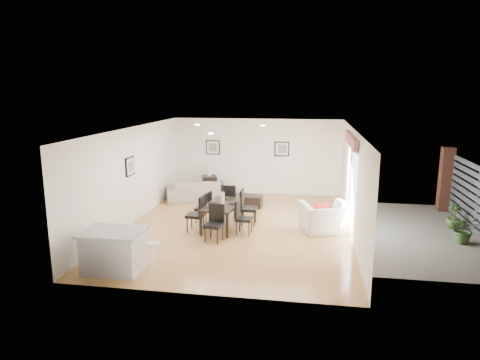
% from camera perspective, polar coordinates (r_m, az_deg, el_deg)
% --- Properties ---
extents(ground, '(8.00, 8.00, 0.00)m').
position_cam_1_polar(ground, '(11.83, -0.25, -6.31)').
color(ground, '#AF8447').
rests_on(ground, ground).
extents(wall_back, '(6.00, 0.04, 2.70)m').
position_cam_1_polar(wall_back, '(15.37, 2.24, 3.14)').
color(wall_back, white).
rests_on(wall_back, ground).
extents(wall_front, '(6.00, 0.04, 2.70)m').
position_cam_1_polar(wall_front, '(7.69, -5.25, -5.97)').
color(wall_front, white).
rests_on(wall_front, ground).
extents(wall_left, '(0.04, 8.00, 2.70)m').
position_cam_1_polar(wall_left, '(12.32, -14.14, 0.57)').
color(wall_left, white).
rests_on(wall_left, ground).
extents(wall_right, '(0.04, 8.00, 2.70)m').
position_cam_1_polar(wall_right, '(11.38, 14.82, -0.40)').
color(wall_right, white).
rests_on(wall_right, ground).
extents(ceiling, '(6.00, 8.00, 0.02)m').
position_cam_1_polar(ceiling, '(11.27, -0.26, 6.83)').
color(ceiling, white).
rests_on(ceiling, wall_back).
extents(sofa, '(2.52, 1.66, 0.69)m').
position_cam_1_polar(sofa, '(14.65, -5.14, -1.35)').
color(sofa, gray).
rests_on(sofa, ground).
extents(armchair, '(1.47, 1.37, 0.78)m').
position_cam_1_polar(armchair, '(11.55, 11.31, -4.97)').
color(armchair, white).
rests_on(armchair, ground).
extents(courtyard_plant_a, '(0.75, 0.69, 0.70)m').
position_cam_1_polar(courtyard_plant_a, '(11.88, 27.72, -5.88)').
color(courtyard_plant_a, '#335022').
rests_on(courtyard_plant_a, ground).
extents(courtyard_plant_b, '(0.39, 0.39, 0.67)m').
position_cam_1_polar(courtyard_plant_b, '(13.02, 26.58, -4.34)').
color(courtyard_plant_b, '#335022').
rests_on(courtyard_plant_b, ground).
extents(dining_table, '(0.97, 1.71, 0.68)m').
position_cam_1_polar(dining_table, '(11.61, -2.33, -3.50)').
color(dining_table, black).
rests_on(dining_table, ground).
extents(dining_chair_wnear, '(0.47, 0.47, 0.98)m').
position_cam_1_polar(dining_chair_wnear, '(11.37, -5.57, -4.23)').
color(dining_chair_wnear, black).
rests_on(dining_chair_wnear, ground).
extents(dining_chair_wfar, '(0.45, 0.45, 0.89)m').
position_cam_1_polar(dining_chair_wfar, '(12.14, -4.63, -3.41)').
color(dining_chair_wfar, black).
rests_on(dining_chair_wfar, ground).
extents(dining_chair_enear, '(0.44, 0.44, 0.91)m').
position_cam_1_polar(dining_chair_enear, '(11.16, 0.17, -4.71)').
color(dining_chair_enear, black).
rests_on(dining_chair_enear, ground).
extents(dining_chair_efar, '(0.45, 0.45, 0.99)m').
position_cam_1_polar(dining_chair_efar, '(11.92, 0.75, -3.38)').
color(dining_chair_efar, black).
rests_on(dining_chair_efar, ground).
extents(dining_chair_head, '(0.50, 0.50, 0.93)m').
position_cam_1_polar(dining_chair_head, '(10.68, -3.34, -5.41)').
color(dining_chair_head, black).
rests_on(dining_chair_head, ground).
extents(dining_chair_foot, '(0.48, 0.48, 0.99)m').
position_cam_1_polar(dining_chair_foot, '(12.58, -1.43, -2.56)').
color(dining_chair_foot, black).
rests_on(dining_chair_foot, ground).
extents(vase, '(0.86, 1.31, 0.67)m').
position_cam_1_polar(vase, '(11.52, -2.34, -1.87)').
color(vase, white).
rests_on(vase, dining_table).
extents(coffee_table, '(0.93, 0.59, 0.36)m').
position_cam_1_polar(coffee_table, '(13.82, 1.07, -2.81)').
color(coffee_table, black).
rests_on(coffee_table, ground).
extents(side_table, '(0.63, 0.63, 0.65)m').
position_cam_1_polar(side_table, '(15.52, -4.08, -0.64)').
color(side_table, black).
rests_on(side_table, ground).
extents(table_lamp, '(0.26, 0.26, 0.50)m').
position_cam_1_polar(table_lamp, '(15.39, -4.11, 1.72)').
color(table_lamp, white).
rests_on(table_lamp, side_table).
extents(cushion, '(0.39, 0.23, 0.37)m').
position_cam_1_polar(cushion, '(11.38, 10.81, -3.96)').
color(cushion, '#A51517').
rests_on(cushion, armchair).
extents(kitchen_island, '(1.26, 0.97, 0.87)m').
position_cam_1_polar(kitchen_island, '(9.37, -16.47, -8.97)').
color(kitchen_island, silver).
rests_on(kitchen_island, ground).
extents(bar_stool, '(0.30, 0.30, 0.66)m').
position_cam_1_polar(bar_stool, '(9.00, -11.50, -8.75)').
color(bar_stool, white).
rests_on(bar_stool, ground).
extents(framed_print_back_left, '(0.52, 0.04, 0.52)m').
position_cam_1_polar(framed_print_back_left, '(15.57, -3.64, 4.36)').
color(framed_print_back_left, black).
rests_on(framed_print_back_left, wall_back).
extents(framed_print_back_right, '(0.52, 0.04, 0.52)m').
position_cam_1_polar(framed_print_back_right, '(15.21, 5.60, 4.14)').
color(framed_print_back_right, black).
rests_on(framed_print_back_right, wall_back).
extents(framed_print_left_wall, '(0.04, 0.52, 0.52)m').
position_cam_1_polar(framed_print_left_wall, '(12.08, -14.46, 1.77)').
color(framed_print_left_wall, black).
rests_on(framed_print_left_wall, wall_left).
extents(sliding_door, '(0.12, 2.70, 2.57)m').
position_cam_1_polar(sliding_door, '(11.60, 14.55, 1.44)').
color(sliding_door, white).
rests_on(sliding_door, wall_right).
extents(courtyard, '(6.00, 6.00, 2.00)m').
position_cam_1_polar(courtyard, '(12.99, 28.39, -1.88)').
color(courtyard, gray).
rests_on(courtyard, ground).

